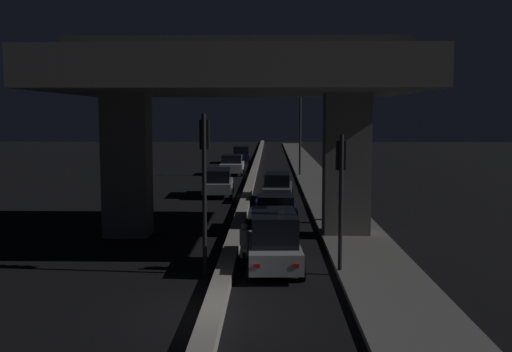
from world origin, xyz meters
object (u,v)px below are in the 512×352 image
at_px(car_dark_blue_third_oncoming, 241,154).
at_px(motorcycle_white_filtering_near, 244,247).
at_px(car_grey_third, 278,187).
at_px(car_silver_lead_oncoming, 218,181).
at_px(car_dark_blue_second, 275,211).
at_px(car_silver_lead, 274,240).
at_px(street_lamp, 297,125).
at_px(car_white_second_oncoming, 232,164).
at_px(traffic_light_left_of_median, 204,165).
at_px(traffic_light_right_of_median, 341,179).
at_px(pedestrian_on_sidewalk, 356,203).

bearing_deg(car_dark_blue_third_oncoming, motorcycle_white_filtering_near, 1.50).
relative_size(car_grey_third, car_silver_lead_oncoming, 1.06).
height_order(car_dark_blue_second, car_silver_lead_oncoming, car_silver_lead_oncoming).
height_order(car_dark_blue_third_oncoming, motorcycle_white_filtering_near, car_dark_blue_third_oncoming).
height_order(car_silver_lead, motorcycle_white_filtering_near, car_silver_lead).
distance_m(street_lamp, car_white_second_oncoming, 6.65).
bearing_deg(car_dark_blue_third_oncoming, car_silver_lead_oncoming, -1.86).
distance_m(traffic_light_left_of_median, car_grey_third, 16.80).
height_order(car_dark_blue_second, car_dark_blue_third_oncoming, car_dark_blue_third_oncoming).
bearing_deg(car_dark_blue_third_oncoming, street_lamp, 19.21).
bearing_deg(car_silver_lead_oncoming, traffic_light_left_of_median, 1.87).
relative_size(traffic_light_left_of_median, car_silver_lead_oncoming, 1.17).
bearing_deg(traffic_light_left_of_median, car_white_second_oncoming, 92.07).
distance_m(traffic_light_left_of_median, car_silver_lead, 3.43).
xyz_separation_m(car_dark_blue_second, car_dark_blue_third_oncoming, (-3.36, 37.05, 0.20)).
bearing_deg(car_white_second_oncoming, traffic_light_left_of_median, 2.07).
distance_m(car_silver_lead_oncoming, motorcycle_white_filtering_near, 17.85).
bearing_deg(motorcycle_white_filtering_near, car_white_second_oncoming, 2.82).
bearing_deg(traffic_light_right_of_median, pedestrian_on_sidewalk, 78.83).
bearing_deg(car_silver_lead, car_dark_blue_third_oncoming, 1.95).
bearing_deg(street_lamp, car_silver_lead, -93.93).
bearing_deg(motorcycle_white_filtering_near, car_dark_blue_second, -10.91).
bearing_deg(motorcycle_white_filtering_near, pedestrian_on_sidewalk, -33.54).
bearing_deg(car_dark_blue_second, car_grey_third, -2.06).
xyz_separation_m(car_dark_blue_second, car_grey_third, (0.21, 8.30, 0.13)).
height_order(car_silver_lead, car_dark_blue_third_oncoming, car_silver_lead).
bearing_deg(street_lamp, motorcycle_white_filtering_near, -95.96).
relative_size(traffic_light_left_of_median, car_dark_blue_third_oncoming, 1.19).
distance_m(traffic_light_left_of_median, pedestrian_on_sidewalk, 11.31).
bearing_deg(car_silver_lead_oncoming, car_white_second_oncoming, 178.05).
bearing_deg(traffic_light_left_of_median, car_silver_lead_oncoming, 93.67).
distance_m(traffic_light_right_of_median, pedestrian_on_sidewalk, 9.52).
distance_m(car_silver_lead, car_grey_third, 15.93).
xyz_separation_m(traffic_light_left_of_median, car_dark_blue_second, (2.37, 8.09, -2.80)).
height_order(car_silver_lead, car_silver_lead_oncoming, car_silver_lead).
relative_size(traffic_light_right_of_median, car_silver_lead, 1.11).
xyz_separation_m(traffic_light_left_of_median, traffic_light_right_of_median, (4.40, 0.01, -0.44)).
relative_size(car_grey_third, car_dark_blue_third_oncoming, 1.08).
xyz_separation_m(traffic_light_right_of_median, motorcycle_white_filtering_near, (-3.17, 1.15, -2.50)).
relative_size(street_lamp, car_white_second_oncoming, 1.71).
bearing_deg(car_silver_lead, car_grey_third, -3.38).
bearing_deg(car_white_second_oncoming, car_dark_blue_second, 8.29).
bearing_deg(car_dark_blue_second, car_silver_lead_oncoming, 17.77).
relative_size(traffic_light_right_of_median, car_grey_third, 0.96).
xyz_separation_m(car_grey_third, car_dark_blue_third_oncoming, (-3.57, 28.76, 0.07)).
bearing_deg(traffic_light_left_of_median, car_dark_blue_third_oncoming, 91.26).
distance_m(car_silver_lead, car_dark_blue_second, 7.64).
height_order(car_grey_third, car_white_second_oncoming, car_white_second_oncoming).
height_order(car_dark_blue_third_oncoming, pedestrian_on_sidewalk, pedestrian_on_sidewalk).
height_order(traffic_light_left_of_median, traffic_light_right_of_median, traffic_light_left_of_median).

